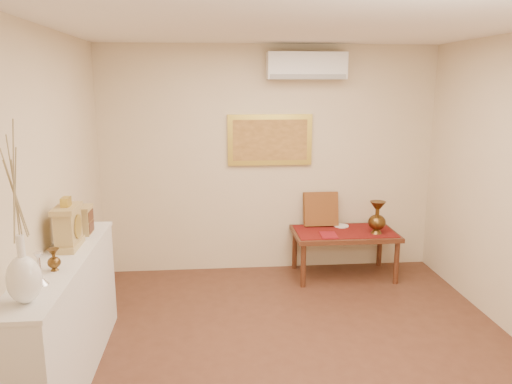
{
  "coord_description": "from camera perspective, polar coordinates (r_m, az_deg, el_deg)",
  "views": [
    {
      "loc": [
        -0.7,
        -3.63,
        2.26
      ],
      "look_at": [
        -0.26,
        1.15,
        1.21
      ],
      "focal_mm": 35.0,
      "sensor_mm": 36.0,
      "label": 1
    }
  ],
  "objects": [
    {
      "name": "plate",
      "position": [
        6.15,
        9.72,
        -3.83
      ],
      "size": [
        0.18,
        0.18,
        0.01
      ],
      "primitive_type": "cylinder",
      "color": "white",
      "rests_on": "table_cloth"
    },
    {
      "name": "wall_front",
      "position": [
        1.79,
        19.58,
        -18.84
      ],
      "size": [
        4.0,
        0.02,
        2.7
      ],
      "primitive_type": "cube",
      "color": "beige",
      "rests_on": "ground"
    },
    {
      "name": "white_vase",
      "position": [
        3.17,
        -25.6,
        -2.56
      ],
      "size": [
        0.2,
        0.2,
        1.06
      ],
      "primitive_type": null,
      "color": "white",
      "rests_on": "display_ledge"
    },
    {
      "name": "ceiling",
      "position": [
        3.72,
        5.97,
        19.1
      ],
      "size": [
        4.5,
        4.5,
        0.0
      ],
      "primitive_type": "plane",
      "rotation": [
        3.14,
        0.0,
        0.0
      ],
      "color": "white",
      "rests_on": "ground"
    },
    {
      "name": "ac_unit",
      "position": [
        5.86,
        5.79,
        14.15
      ],
      "size": [
        0.9,
        0.25,
        0.3
      ],
      "color": "silver",
      "rests_on": "wall_back"
    },
    {
      "name": "mantel_clock",
      "position": [
        4.2,
        -20.67,
        -3.71
      ],
      "size": [
        0.17,
        0.36,
        0.41
      ],
      "color": "tan",
      "rests_on": "display_ledge"
    },
    {
      "name": "floor",
      "position": [
        4.33,
        5.13,
        -19.12
      ],
      "size": [
        4.5,
        4.5,
        0.0
      ],
      "primitive_type": "plane",
      "color": "brown",
      "rests_on": "ground"
    },
    {
      "name": "cushion",
      "position": [
        6.1,
        7.41,
        -1.93
      ],
      "size": [
        0.41,
        0.18,
        0.42
      ],
      "primitive_type": "cube",
      "rotation": [
        -0.21,
        0.0,
        0.0
      ],
      "color": "#5A1B12",
      "rests_on": "table_cloth"
    },
    {
      "name": "candlestick",
      "position": [
        3.54,
        -23.52,
        -8.04
      ],
      "size": [
        0.1,
        0.1,
        0.22
      ],
      "primitive_type": null,
      "color": "silver",
      "rests_on": "display_ledge"
    },
    {
      "name": "wooden_chest",
      "position": [
        4.56,
        -19.25,
        -3.04
      ],
      "size": [
        0.16,
        0.21,
        0.24
      ],
      "color": "tan",
      "rests_on": "display_ledge"
    },
    {
      "name": "brass_urn_small",
      "position": [
        3.76,
        -22.13,
        -6.83
      ],
      "size": [
        0.09,
        0.09,
        0.21
      ],
      "primitive_type": null,
      "color": "brown",
      "rests_on": "display_ledge"
    },
    {
      "name": "display_ledge",
      "position": [
        4.19,
        -20.85,
        -13.44
      ],
      "size": [
        0.37,
        2.02,
        0.98
      ],
      "color": "white",
      "rests_on": "floor"
    },
    {
      "name": "brass_urn_tall",
      "position": [
        5.9,
        13.69,
        -2.45
      ],
      "size": [
        0.2,
        0.2,
        0.46
      ],
      "primitive_type": null,
      "color": "brown",
      "rests_on": "table_cloth"
    },
    {
      "name": "menu",
      "position": [
        5.76,
        8.29,
        -4.88
      ],
      "size": [
        0.19,
        0.26,
        0.01
      ],
      "primitive_type": "cube",
      "rotation": [
        0.0,
        0.0,
        -0.05
      ],
      "color": "maroon",
      "rests_on": "table_cloth"
    },
    {
      "name": "wall_left",
      "position": [
        3.96,
        -24.23,
        -2.01
      ],
      "size": [
        0.02,
        4.5,
        2.7
      ],
      "primitive_type": "cube",
      "color": "beige",
      "rests_on": "ground"
    },
    {
      "name": "wall_back",
      "position": [
        5.99,
        1.56,
        3.62
      ],
      "size": [
        4.0,
        0.02,
        2.7
      ],
      "primitive_type": "cube",
      "color": "beige",
      "rests_on": "ground"
    },
    {
      "name": "low_table",
      "position": [
        5.99,
        10.06,
        -5.06
      ],
      "size": [
        1.2,
        0.7,
        0.55
      ],
      "color": "#522918",
      "rests_on": "floor"
    },
    {
      "name": "painting",
      "position": [
        5.93,
        1.6,
        5.97
      ],
      "size": [
        1.0,
        0.06,
        0.6
      ],
      "color": "gold",
      "rests_on": "wall_back"
    },
    {
      "name": "table_cloth",
      "position": [
        5.97,
        10.08,
        -4.43
      ],
      "size": [
        1.14,
        0.59,
        0.01
      ],
      "primitive_type": "cube",
      "color": "maroon",
      "rests_on": "low_table"
    }
  ]
}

